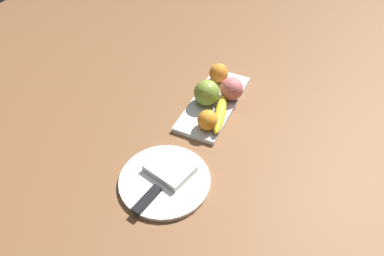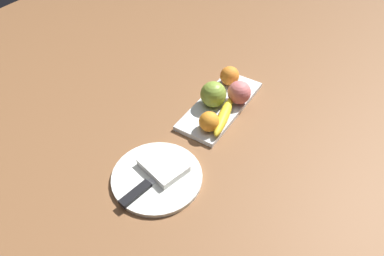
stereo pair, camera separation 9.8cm
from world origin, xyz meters
TOP-DOWN VIEW (x-y plane):
  - ground_plane at (0.00, 0.00)m, footprint 2.40×2.40m
  - fruit_tray at (0.03, -0.02)m, footprint 0.34×0.14m
  - apple at (0.01, 0.00)m, footprint 0.08×0.08m
  - banana at (-0.04, -0.06)m, footprint 0.18×0.07m
  - orange_near_apple at (0.14, 0.01)m, footprint 0.06×0.06m
  - orange_near_banana at (-0.09, -0.05)m, footprint 0.06×0.06m
  - peach at (0.07, -0.06)m, footprint 0.07×0.07m
  - dinner_plate at (-0.31, -0.02)m, footprint 0.24×0.24m
  - folded_napkin at (-0.28, -0.02)m, footprint 0.12×0.14m
  - knife at (-0.37, -0.01)m, footprint 0.18×0.05m

SIDE VIEW (x-z plane):
  - ground_plane at x=0.00m, z-range 0.00..0.00m
  - dinner_plate at x=-0.31m, z-range 0.00..0.01m
  - fruit_tray at x=0.03m, z-range 0.00..0.02m
  - knife at x=-0.37m, z-range 0.01..0.02m
  - folded_napkin at x=-0.28m, z-range 0.01..0.03m
  - banana at x=-0.04m, z-range 0.02..0.05m
  - orange_near_banana at x=-0.09m, z-range 0.02..0.08m
  - orange_near_apple at x=0.14m, z-range 0.02..0.08m
  - peach at x=0.07m, z-range 0.02..0.09m
  - apple at x=0.01m, z-range 0.02..0.10m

